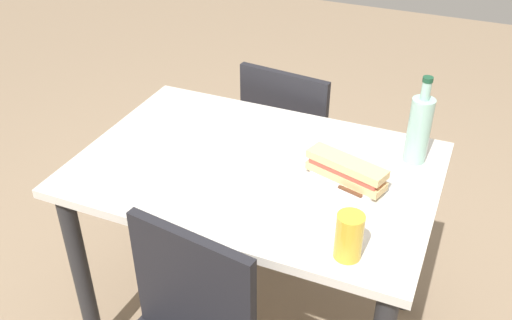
# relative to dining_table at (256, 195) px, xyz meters

# --- Properties ---
(dining_table) EXTENTS (1.15, 0.79, 0.76)m
(dining_table) POSITION_rel_dining_table_xyz_m (0.00, 0.00, 0.00)
(dining_table) COLOR beige
(dining_table) RESTS_ON ground
(chair_near) EXTENTS (0.44, 0.44, 0.86)m
(chair_near) POSITION_rel_dining_table_xyz_m (0.08, -0.59, -0.14)
(chair_near) COLOR black
(chair_near) RESTS_ON ground
(plate_near) EXTENTS (0.23, 0.23, 0.01)m
(plate_near) POSITION_rel_dining_table_xyz_m (-0.29, -0.02, 0.13)
(plate_near) COLOR white
(plate_near) RESTS_ON dining_table
(baguette_sandwich_near) EXTENTS (0.27, 0.14, 0.07)m
(baguette_sandwich_near) POSITION_rel_dining_table_xyz_m (-0.29, -0.02, 0.17)
(baguette_sandwich_near) COLOR #DBB77A
(baguette_sandwich_near) RESTS_ON plate_near
(knife_near) EXTENTS (0.18, 0.06, 0.01)m
(knife_near) POSITION_rel_dining_table_xyz_m (-0.29, 0.03, 0.14)
(knife_near) COLOR silver
(knife_near) RESTS_ON plate_near
(water_bottle) EXTENTS (0.07, 0.07, 0.30)m
(water_bottle) POSITION_rel_dining_table_xyz_m (-0.46, -0.23, 0.24)
(water_bottle) COLOR #99C6B7
(water_bottle) RESTS_ON dining_table
(beer_glass) EXTENTS (0.07, 0.07, 0.13)m
(beer_glass) POSITION_rel_dining_table_xyz_m (-0.39, 0.30, 0.19)
(beer_glass) COLOR gold
(beer_glass) RESTS_ON dining_table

